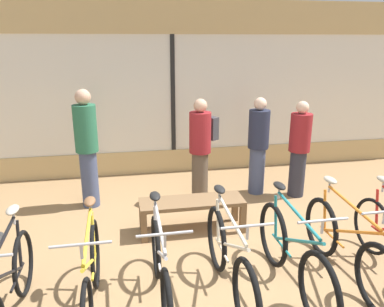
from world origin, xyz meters
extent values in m
plane|color=#99754C|center=(0.00, 0.00, 0.00)|extent=(24.00, 24.00, 0.00)
cube|color=tan|center=(0.00, 3.35, 0.23)|extent=(12.00, 0.08, 0.45)
cube|color=silver|center=(0.00, 3.35, 1.52)|extent=(12.00, 0.04, 2.15)
cube|color=tan|center=(0.00, 3.35, 2.90)|extent=(12.00, 0.08, 0.60)
cube|color=black|center=(0.00, 3.32, 1.52)|extent=(0.08, 0.02, 2.15)
torus|color=black|center=(-2.01, -0.05, 0.33)|extent=(0.05, 0.66, 0.66)
cylinder|color=black|center=(-2.01, -0.61, 0.57)|extent=(0.03, 0.96, 0.51)
cylinder|color=black|center=(-2.01, -0.09, 0.57)|extent=(0.03, 0.11, 0.49)
cylinder|color=black|center=(-2.01, -0.58, 0.85)|extent=(0.03, 0.89, 0.10)
cylinder|color=black|center=(-2.01, -0.29, 0.33)|extent=(0.03, 0.47, 0.03)
cylinder|color=#B2B2B7|center=(-2.01, -0.13, 0.88)|extent=(0.02, 0.02, 0.14)
ellipsoid|color=#B2A893|center=(-2.01, -0.13, 0.96)|extent=(0.11, 0.22, 0.06)
torus|color=black|center=(-1.30, -0.04, 0.36)|extent=(0.04, 0.71, 0.71)
cylinder|color=gold|center=(-1.30, -0.60, 0.60)|extent=(0.03, 0.96, 0.51)
cylinder|color=gold|center=(-1.30, -0.08, 0.60)|extent=(0.03, 0.11, 0.49)
cylinder|color=gold|center=(-1.30, -0.57, 0.87)|extent=(0.03, 0.89, 0.10)
cylinder|color=gold|center=(-1.30, -0.28, 0.36)|extent=(0.03, 0.47, 0.03)
cylinder|color=#B2B2B7|center=(-1.30, -0.12, 0.91)|extent=(0.02, 0.02, 0.14)
ellipsoid|color=brown|center=(-1.30, -0.12, 0.99)|extent=(0.11, 0.22, 0.06)
cylinder|color=#B2B2B7|center=(-1.30, -1.01, 0.97)|extent=(0.02, 0.02, 0.12)
cylinder|color=#ADADB2|center=(-1.30, -1.01, 1.03)|extent=(0.46, 0.02, 0.02)
torus|color=black|center=(-0.66, 0.00, 0.34)|extent=(0.05, 0.68, 0.68)
cylinder|color=#BCBCC1|center=(-0.66, -0.54, 0.58)|extent=(0.03, 0.94, 0.51)
cylinder|color=#BCBCC1|center=(-0.66, -0.04, 0.58)|extent=(0.03, 0.11, 0.49)
cylinder|color=#BCBCC1|center=(-0.66, -0.51, 0.86)|extent=(0.03, 0.87, 0.10)
cylinder|color=#BCBCC1|center=(-0.66, -0.22, 0.34)|extent=(0.03, 0.45, 0.03)
cylinder|color=#B2B2B7|center=(-0.66, -0.08, 0.89)|extent=(0.02, 0.02, 0.14)
ellipsoid|color=black|center=(-0.66, -0.08, 0.97)|extent=(0.11, 0.22, 0.06)
cylinder|color=#B2B2B7|center=(-0.66, -0.94, 0.95)|extent=(0.02, 0.02, 0.12)
cylinder|color=#ADADB2|center=(-0.66, -0.94, 1.01)|extent=(0.46, 0.02, 0.02)
torus|color=black|center=(0.02, 0.01, 0.36)|extent=(0.06, 0.73, 0.73)
torus|color=black|center=(0.02, -1.04, 0.36)|extent=(0.06, 0.73, 0.73)
cylinder|color=beige|center=(0.02, -0.56, 0.60)|extent=(0.03, 0.98, 0.51)
cylinder|color=beige|center=(0.02, -0.03, 0.60)|extent=(0.03, 0.11, 0.49)
cylinder|color=beige|center=(0.02, -0.53, 0.88)|extent=(0.03, 0.91, 0.10)
cylinder|color=beige|center=(0.02, -0.23, 0.36)|extent=(0.03, 0.47, 0.03)
cylinder|color=#B2B2B7|center=(0.02, -0.07, 0.91)|extent=(0.02, 0.02, 0.14)
ellipsoid|color=black|center=(0.02, -0.07, 0.99)|extent=(0.11, 0.22, 0.06)
cylinder|color=#B2B2B7|center=(0.02, -0.98, 0.97)|extent=(0.02, 0.02, 0.12)
cylinder|color=#ADADB2|center=(0.02, -0.98, 1.03)|extent=(0.46, 0.02, 0.02)
torus|color=black|center=(0.68, -0.03, 0.37)|extent=(0.06, 0.73, 0.73)
torus|color=black|center=(0.68, -1.07, 0.37)|extent=(0.06, 0.73, 0.73)
cylinder|color=#1E7A7F|center=(0.68, -0.59, 0.61)|extent=(0.03, 0.98, 0.51)
cylinder|color=#1E7A7F|center=(0.68, -0.07, 0.61)|extent=(0.03, 0.11, 0.49)
cylinder|color=#1E7A7F|center=(0.68, -0.56, 0.88)|extent=(0.03, 0.91, 0.10)
cylinder|color=#1E7A7F|center=(0.68, -0.26, 0.37)|extent=(0.03, 0.47, 0.03)
cylinder|color=#B2B2B7|center=(0.68, -0.11, 0.92)|extent=(0.02, 0.02, 0.14)
ellipsoid|color=black|center=(0.68, -0.11, 1.00)|extent=(0.11, 0.22, 0.06)
cylinder|color=#B2B2B7|center=(0.68, -1.01, 0.98)|extent=(0.02, 0.02, 0.12)
cylinder|color=#ADADB2|center=(0.68, -1.01, 1.04)|extent=(0.46, 0.02, 0.02)
torus|color=black|center=(1.33, 0.06, 0.35)|extent=(0.06, 0.71, 0.71)
torus|color=black|center=(1.33, -0.99, 0.35)|extent=(0.06, 0.71, 0.71)
cylinder|color=orange|center=(1.33, -0.50, 0.59)|extent=(0.03, 0.99, 0.51)
cylinder|color=orange|center=(1.33, 0.02, 0.59)|extent=(0.03, 0.11, 0.49)
cylinder|color=orange|center=(1.33, -0.47, 0.87)|extent=(0.03, 0.92, 0.10)
cylinder|color=orange|center=(1.33, -0.17, 0.35)|extent=(0.03, 0.48, 0.03)
cylinder|color=#B2B2B7|center=(1.33, -0.02, 0.90)|extent=(0.02, 0.02, 0.14)
ellipsoid|color=#B2A893|center=(1.33, -0.02, 0.98)|extent=(0.11, 0.22, 0.06)
cylinder|color=#B2B2B7|center=(1.33, -0.93, 0.96)|extent=(0.02, 0.02, 0.12)
torus|color=black|center=(1.95, -0.02, 0.34)|extent=(0.04, 0.69, 0.69)
cylinder|color=red|center=(1.95, -0.06, 0.58)|extent=(0.03, 0.11, 0.49)
cylinder|color=red|center=(1.95, -0.24, 0.34)|extent=(0.03, 0.44, 0.03)
cylinder|color=#B2B2B7|center=(1.95, -0.10, 0.89)|extent=(0.02, 0.02, 0.14)
ellipsoid|color=#B2A893|center=(1.95, -0.10, 0.97)|extent=(0.11, 0.22, 0.06)
cube|color=brown|center=(-0.09, 0.90, 0.42)|extent=(1.40, 0.44, 0.05)
cube|color=brown|center=(-0.75, 0.72, 0.20)|extent=(0.08, 0.08, 0.40)
cube|color=brown|center=(0.57, 0.72, 0.20)|extent=(0.08, 0.08, 0.40)
cube|color=brown|center=(-0.75, 1.08, 0.20)|extent=(0.08, 0.08, 0.40)
cube|color=brown|center=(0.57, 1.08, 0.20)|extent=(0.08, 0.08, 0.40)
cylinder|color=brown|center=(0.22, 1.90, 0.40)|extent=(0.36, 0.36, 0.80)
cylinder|color=maroon|center=(0.22, 1.90, 1.12)|extent=(0.47, 0.47, 0.64)
sphere|color=tan|center=(0.22, 1.90, 1.55)|extent=(0.21, 0.21, 0.21)
cube|color=#38383D|center=(0.42, 2.04, 1.16)|extent=(0.25, 0.28, 0.36)
cylinder|color=#2D2D38|center=(1.84, 1.78, 0.39)|extent=(0.35, 0.35, 0.77)
cylinder|color=maroon|center=(1.84, 1.78, 1.08)|extent=(0.46, 0.46, 0.61)
sphere|color=beige|center=(1.84, 1.78, 1.49)|extent=(0.20, 0.20, 0.20)
cylinder|color=#424C6B|center=(1.23, 2.02, 0.40)|extent=(0.37, 0.37, 0.79)
cylinder|color=#23283D|center=(1.23, 2.02, 1.11)|extent=(0.48, 0.48, 0.63)
sphere|color=beige|center=(1.23, 2.02, 1.52)|extent=(0.20, 0.20, 0.20)
cylinder|color=#424C6B|center=(-1.50, 1.99, 0.44)|extent=(0.34, 0.34, 0.89)
cylinder|color=#286647|center=(-1.50, 1.99, 1.24)|extent=(0.44, 0.44, 0.70)
sphere|color=tan|center=(-1.50, 1.99, 1.71)|extent=(0.23, 0.23, 0.23)
camera|label=1|loc=(-0.94, -3.61, 2.50)|focal=35.00mm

